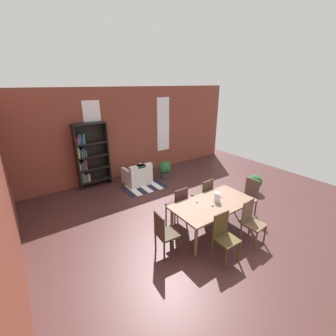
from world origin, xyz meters
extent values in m
plane|color=#452525|center=(0.00, 0.00, 0.00)|extent=(10.04, 10.04, 0.00)
cube|color=brown|center=(0.00, 3.73, 1.57)|extent=(8.73, 0.12, 3.14)
cube|color=white|center=(-1.35, 3.66, 1.72)|extent=(0.55, 0.02, 2.04)
cube|color=white|center=(1.35, 3.66, 1.72)|extent=(0.55, 0.02, 2.04)
cube|color=brown|center=(-0.17, -0.59, 0.72)|extent=(1.90, 1.00, 0.04)
cylinder|color=brown|center=(-1.02, -0.99, 0.35)|extent=(0.07, 0.07, 0.70)
cylinder|color=brown|center=(0.68, -0.99, 0.35)|extent=(0.07, 0.07, 0.70)
cylinder|color=brown|center=(-1.02, -0.19, 0.35)|extent=(0.07, 0.07, 0.70)
cylinder|color=brown|center=(0.68, -0.19, 0.35)|extent=(0.07, 0.07, 0.70)
cylinder|color=silver|center=(-0.05, -0.59, 0.85)|extent=(0.14, 0.14, 0.22)
cylinder|color=silver|center=(-0.44, -0.36, 0.76)|extent=(0.04, 0.04, 0.04)
cylinder|color=silver|center=(0.18, -0.50, 0.75)|extent=(0.04, 0.04, 0.03)
cylinder|color=silver|center=(-0.28, -0.67, 0.76)|extent=(0.04, 0.04, 0.04)
cube|color=#402223|center=(-0.60, 0.21, 0.45)|extent=(0.41, 0.41, 0.04)
cube|color=#402223|center=(-0.60, 0.03, 0.70)|extent=(0.38, 0.04, 0.50)
cylinder|color=#402223|center=(-0.42, 0.40, 0.21)|extent=(0.04, 0.04, 0.43)
cylinder|color=#402223|center=(-0.78, 0.39, 0.21)|extent=(0.04, 0.04, 0.43)
cylinder|color=#402223|center=(-0.42, 0.04, 0.21)|extent=(0.04, 0.04, 0.43)
cylinder|color=#402223|center=(-0.78, 0.03, 0.21)|extent=(0.04, 0.04, 0.43)
cube|color=#4C3C1C|center=(-0.60, -1.39, 0.45)|extent=(0.42, 0.42, 0.04)
cube|color=#4C3C1C|center=(-0.59, -1.20, 0.70)|extent=(0.38, 0.04, 0.50)
cylinder|color=#4C3C1C|center=(-0.79, -1.56, 0.21)|extent=(0.04, 0.04, 0.43)
cylinder|color=#4C3C1C|center=(-0.43, -1.57, 0.21)|extent=(0.04, 0.04, 0.43)
cylinder|color=#4C3C1C|center=(-0.77, -1.20, 0.21)|extent=(0.04, 0.04, 0.43)
cylinder|color=#4C3C1C|center=(-0.41, -1.21, 0.21)|extent=(0.04, 0.04, 0.43)
cube|color=#382A1D|center=(-1.42, -0.59, 0.45)|extent=(0.43, 0.43, 0.04)
cube|color=#382A1D|center=(-1.61, -0.57, 0.70)|extent=(0.06, 0.38, 0.50)
cylinder|color=#382A1D|center=(-1.26, -0.78, 0.21)|extent=(0.04, 0.04, 0.43)
cylinder|color=#382A1D|center=(-1.23, -0.42, 0.21)|extent=(0.04, 0.04, 0.43)
cylinder|color=#382A1D|center=(-1.62, -0.75, 0.21)|extent=(0.04, 0.04, 0.43)
cylinder|color=#382A1D|center=(-1.59, -0.39, 0.21)|extent=(0.04, 0.04, 0.43)
cube|color=#4F372E|center=(1.08, -0.59, 0.45)|extent=(0.42, 0.42, 0.04)
cube|color=#4F372E|center=(1.26, -0.58, 0.70)|extent=(0.05, 0.38, 0.50)
cylinder|color=#4F372E|center=(0.89, -0.42, 0.21)|extent=(0.04, 0.04, 0.43)
cylinder|color=#4F372E|center=(0.91, -0.78, 0.21)|extent=(0.04, 0.04, 0.43)
cylinder|color=#4F372E|center=(1.25, -0.40, 0.21)|extent=(0.04, 0.04, 0.43)
cylinder|color=#4F372E|center=(1.27, -0.76, 0.21)|extent=(0.04, 0.04, 0.43)
cube|color=brown|center=(0.25, -1.39, 0.45)|extent=(0.43, 0.43, 0.04)
cube|color=brown|center=(0.24, -1.20, 0.70)|extent=(0.38, 0.06, 0.50)
cylinder|color=brown|center=(0.09, -1.58, 0.21)|extent=(0.04, 0.04, 0.43)
cylinder|color=brown|center=(0.45, -1.55, 0.21)|extent=(0.04, 0.04, 0.43)
cylinder|color=brown|center=(0.06, -1.22, 0.21)|extent=(0.04, 0.04, 0.43)
cylinder|color=brown|center=(0.42, -1.19, 0.21)|extent=(0.04, 0.04, 0.43)
cube|color=#403020|center=(0.25, 0.21, 0.45)|extent=(0.43, 0.43, 0.04)
cube|color=#403020|center=(0.27, 0.03, 0.70)|extent=(0.38, 0.06, 0.50)
cylinder|color=#403020|center=(0.42, 0.40, 0.21)|extent=(0.04, 0.04, 0.43)
cylinder|color=#403020|center=(0.06, 0.38, 0.21)|extent=(0.04, 0.04, 0.43)
cylinder|color=#403020|center=(0.45, 0.05, 0.21)|extent=(0.04, 0.04, 0.43)
cylinder|color=#403020|center=(0.09, 0.02, 0.21)|extent=(0.04, 0.04, 0.43)
cube|color=black|center=(-2.04, 3.45, 1.05)|extent=(0.04, 0.34, 2.10)
cube|color=black|center=(-1.05, 3.45, 1.05)|extent=(0.04, 0.34, 2.10)
cube|color=black|center=(-1.55, 3.61, 1.05)|extent=(1.02, 0.01, 2.10)
cube|color=black|center=(-1.55, 3.45, 0.21)|extent=(0.98, 0.34, 0.04)
cube|color=#8C4C8C|center=(-2.00, 3.45, 0.41)|extent=(0.04, 0.19, 0.35)
cube|color=#33724C|center=(-1.96, 3.45, 0.41)|extent=(0.04, 0.26, 0.36)
cube|color=#4C4C51|center=(-1.90, 3.45, 0.37)|extent=(0.05, 0.23, 0.27)
cube|color=#33724C|center=(-1.84, 3.45, 0.35)|extent=(0.05, 0.21, 0.23)
cube|color=#8C4C8C|center=(-1.79, 3.45, 0.37)|extent=(0.04, 0.24, 0.27)
cube|color=gold|center=(-1.75, 3.45, 0.35)|extent=(0.04, 0.20, 0.23)
cube|color=black|center=(-1.55, 3.45, 0.63)|extent=(0.98, 0.34, 0.04)
cube|color=gold|center=(-2.00, 3.45, 0.79)|extent=(0.03, 0.26, 0.27)
cube|color=orange|center=(-1.96, 3.45, 0.75)|extent=(0.03, 0.17, 0.19)
cube|color=#284C8C|center=(-1.91, 3.45, 0.77)|extent=(0.04, 0.22, 0.24)
cube|color=#284C8C|center=(-1.88, 3.45, 0.80)|extent=(0.03, 0.20, 0.29)
cube|color=#4C4C51|center=(-1.84, 3.45, 0.82)|extent=(0.03, 0.22, 0.35)
cube|color=#B22D28|center=(-1.80, 3.45, 0.82)|extent=(0.03, 0.28, 0.35)
cube|color=black|center=(-1.55, 3.45, 1.05)|extent=(0.98, 0.34, 0.04)
cube|color=gold|center=(-1.99, 3.45, 1.25)|extent=(0.05, 0.26, 0.35)
cube|color=#33724C|center=(-1.94, 3.45, 1.21)|extent=(0.04, 0.18, 0.27)
cube|color=#4C4C51|center=(-1.89, 3.45, 1.18)|extent=(0.04, 0.24, 0.22)
cube|color=#284C8C|center=(-1.84, 3.45, 1.22)|extent=(0.03, 0.22, 0.29)
cube|color=#4C4C51|center=(-1.80, 3.45, 1.22)|extent=(0.03, 0.17, 0.30)
cube|color=#33724C|center=(-1.76, 3.45, 1.18)|extent=(0.03, 0.23, 0.21)
cube|color=black|center=(-1.55, 3.45, 1.47)|extent=(0.98, 0.34, 0.04)
cube|color=#B22D28|center=(-2.00, 3.45, 1.61)|extent=(0.03, 0.26, 0.25)
cube|color=#4C4C51|center=(-1.96, 3.45, 1.59)|extent=(0.03, 0.26, 0.19)
cube|color=#8C4C8C|center=(-1.91, 3.45, 1.64)|extent=(0.04, 0.18, 0.29)
cube|color=#284C8C|center=(-1.86, 3.45, 1.65)|extent=(0.05, 0.19, 0.31)
cube|color=#284C8C|center=(-1.80, 3.45, 1.60)|extent=(0.03, 0.23, 0.21)
cube|color=#33724C|center=(-1.76, 3.45, 1.64)|extent=(0.05, 0.17, 0.31)
cube|color=black|center=(-1.55, 3.45, 2.08)|extent=(0.98, 0.34, 0.04)
cube|color=silver|center=(-0.32, 2.82, 0.20)|extent=(0.81, 0.81, 0.40)
cube|color=silver|center=(-0.32, 2.50, 0.57)|extent=(0.80, 0.17, 0.35)
cube|color=silver|center=(0.02, 2.82, 0.48)|extent=(0.13, 0.72, 0.15)
cube|color=silver|center=(-0.66, 2.81, 0.48)|extent=(0.13, 0.72, 0.15)
cube|color=#19382D|center=(-0.32, 2.50, 0.71)|extent=(0.28, 0.17, 0.08)
cylinder|color=silver|center=(2.42, 0.09, 0.08)|extent=(0.26, 0.26, 0.16)
sphere|color=#235B2D|center=(2.42, 0.09, 0.34)|extent=(0.43, 0.43, 0.43)
cylinder|color=#333338|center=(0.72, 2.65, 0.11)|extent=(0.32, 0.32, 0.22)
sphere|color=#235B2D|center=(0.72, 2.65, 0.40)|extent=(0.46, 0.46, 0.46)
cube|color=#1E1E33|center=(-0.88, 2.38, 0.00)|extent=(0.20, 0.93, 0.01)
cube|color=white|center=(-0.69, 2.38, 0.00)|extent=(0.20, 0.93, 0.01)
cube|color=#1E1E33|center=(-0.49, 2.38, 0.00)|extent=(0.20, 0.93, 0.01)
cube|color=white|center=(-0.29, 2.38, 0.00)|extent=(0.20, 0.93, 0.01)
cube|color=#1E1E33|center=(-0.10, 2.38, 0.00)|extent=(0.20, 0.93, 0.01)
cube|color=white|center=(0.10, 2.38, 0.00)|extent=(0.20, 0.93, 0.01)
cube|color=#1E1E33|center=(0.30, 2.38, 0.00)|extent=(0.20, 0.93, 0.01)
camera|label=1|loc=(-3.56, -3.64, 3.27)|focal=24.18mm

